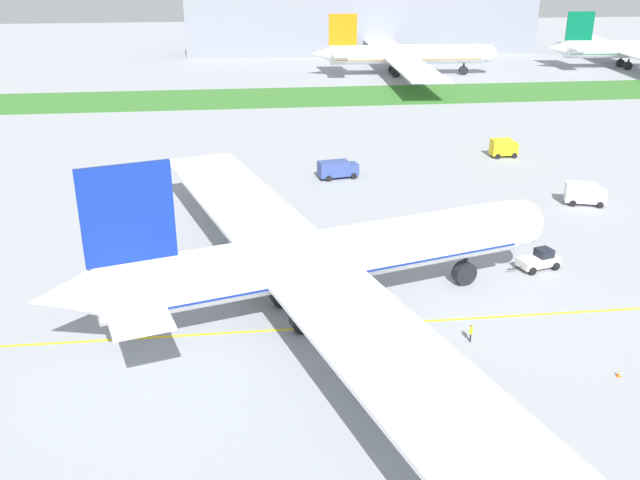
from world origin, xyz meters
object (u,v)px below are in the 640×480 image
at_px(service_truck_fuel_bowser, 338,169).
at_px(parked_airliner_far_right, 404,55).
at_px(airliner_foreground, 318,259).
at_px(ground_crew_wingwalker_port, 430,344).
at_px(ground_crew_wingwalker_starboard, 253,288).
at_px(pushback_tug, 539,260).
at_px(ground_crew_marshaller_front, 471,331).
at_px(traffic_cone_near_nose, 619,373).
at_px(service_truck_catering_van, 585,193).
at_px(parked_airliner_far_outer, 635,49).
at_px(service_truck_baggage_loader, 504,147).

distance_m(service_truck_fuel_bowser, parked_airliner_far_right, 96.85).
height_order(airliner_foreground, ground_crew_wingwalker_port, airliner_foreground).
bearing_deg(ground_crew_wingwalker_starboard, pushback_tug, 6.02).
bearing_deg(ground_crew_marshaller_front, parked_airliner_far_right, 79.36).
bearing_deg(traffic_cone_near_nose, parked_airliner_far_right, 83.80).
bearing_deg(service_truck_catering_van, parked_airliner_far_outer, 58.26).
distance_m(pushback_tug, ground_crew_wingwalker_starboard, 31.80).
relative_size(service_truck_catering_van, parked_airliner_far_right, 0.07).
bearing_deg(parked_airliner_far_outer, service_truck_baggage_loader, -129.41).
height_order(airliner_foreground, service_truck_fuel_bowser, airliner_foreground).
bearing_deg(airliner_foreground, ground_crew_wingwalker_starboard, 146.42).
distance_m(airliner_foreground, ground_crew_wingwalker_starboard, 8.76).
bearing_deg(ground_crew_wingwalker_starboard, parked_airliner_far_outer, 49.38).
relative_size(pushback_tug, traffic_cone_near_nose, 11.06).
bearing_deg(ground_crew_wingwalker_port, service_truck_catering_van, 48.60).
bearing_deg(service_truck_baggage_loader, ground_crew_marshaller_front, -112.83).
xyz_separation_m(pushback_tug, ground_crew_wingwalker_port, (-16.63, -16.01, -0.08)).
bearing_deg(airliner_foreground, ground_crew_wingwalker_port, -44.18).
distance_m(ground_crew_wingwalker_starboard, service_truck_catering_van, 51.57).
height_order(service_truck_baggage_loader, parked_airliner_far_right, parked_airliner_far_right).
height_order(airliner_foreground, ground_crew_marshaller_front, airliner_foreground).
height_order(airliner_foreground, service_truck_catering_van, airliner_foreground).
xyz_separation_m(ground_crew_marshaller_front, service_truck_baggage_loader, (24.58, 58.38, 0.62)).
xyz_separation_m(pushback_tug, parked_airliner_far_outer, (83.70, 131.11, 4.41)).
relative_size(service_truck_fuel_bowser, service_truck_catering_van, 1.12).
distance_m(ground_crew_wingwalker_port, ground_crew_wingwalker_starboard, 19.64).
bearing_deg(pushback_tug, service_truck_catering_van, 53.04).
xyz_separation_m(parked_airliner_far_right, parked_airliner_far_outer, (69.56, 4.09, -0.15)).
xyz_separation_m(ground_crew_wingwalker_starboard, parked_airliner_far_outer, (115.32, 134.44, 4.37)).
distance_m(airliner_foreground, service_truck_catering_van, 48.45).
bearing_deg(ground_crew_marshaller_front, service_truck_catering_van, 51.31).
bearing_deg(ground_crew_wingwalker_port, ground_crew_wingwalker_starboard, 139.80).
bearing_deg(service_truck_fuel_bowser, service_truck_baggage_loader, 16.05).
bearing_deg(traffic_cone_near_nose, ground_crew_wingwalker_port, 160.20).
height_order(service_truck_baggage_loader, parked_airliner_far_outer, parked_airliner_far_outer).
bearing_deg(ground_crew_wingwalker_starboard, parked_airliner_far_right, 70.66).
bearing_deg(service_truck_fuel_bowser, ground_crew_marshaller_front, -84.32).
relative_size(service_truck_baggage_loader, service_truck_fuel_bowser, 0.70).
bearing_deg(parked_airliner_far_right, service_truck_baggage_loader, -91.37).
relative_size(ground_crew_wingwalker_starboard, service_truck_catering_van, 0.31).
bearing_deg(ground_crew_marshaller_front, parked_airliner_far_outer, 56.54).
bearing_deg(parked_airliner_far_right, parked_airliner_far_outer, 3.37).
distance_m(traffic_cone_near_nose, service_truck_fuel_bowser, 58.88).
xyz_separation_m(service_truck_baggage_loader, service_truck_catering_van, (2.48, -24.58, -0.04)).
distance_m(airliner_foreground, parked_airliner_far_right, 140.16).
height_order(ground_crew_marshaller_front, parked_airliner_far_right, parked_airliner_far_right).
distance_m(traffic_cone_near_nose, service_truck_baggage_loader, 66.85).
relative_size(parked_airliner_far_right, parked_airliner_far_outer, 0.99).
bearing_deg(ground_crew_wingwalker_starboard, service_truck_fuel_bowser, 69.88).
relative_size(ground_crew_wingwalker_starboard, service_truck_fuel_bowser, 0.28).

